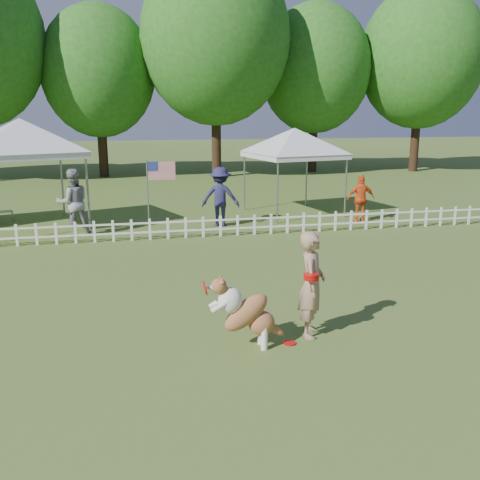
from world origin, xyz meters
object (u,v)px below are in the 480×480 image
(canopy_tent_left, at_px, (25,176))
(spectator_a, at_px, (73,203))
(frisbee_on_turf, at_px, (290,343))
(flag_pole, at_px, (148,199))
(spectator_c, at_px, (361,199))
(canopy_tent_right, at_px, (294,172))
(dog, at_px, (247,312))
(spectator_b, at_px, (220,197))
(handler, at_px, (312,284))

(canopy_tent_left, distance_m, spectator_a, 2.00)
(frisbee_on_turf, distance_m, flag_pole, 8.02)
(frisbee_on_turf, distance_m, spectator_c, 9.91)
(canopy_tent_right, bearing_deg, spectator_a, -176.42)
(spectator_a, bearing_deg, dog, 95.23)
(canopy_tent_right, distance_m, spectator_b, 3.22)
(spectator_b, bearing_deg, flag_pole, 44.10)
(frisbee_on_turf, bearing_deg, handler, 31.34)
(frisbee_on_turf, xyz_separation_m, canopy_tent_left, (-5.33, 9.61, 1.61))
(spectator_c, bearing_deg, frisbee_on_turf, 66.02)
(dog, bearing_deg, spectator_c, 56.30)
(dog, height_order, canopy_tent_right, canopy_tent_right)
(dog, height_order, spectator_b, spectator_b)
(canopy_tent_left, xyz_separation_m, spectator_c, (10.34, -1.09, -0.86))
(flag_pole, bearing_deg, handler, -74.54)
(dog, xyz_separation_m, canopy_tent_right, (3.98, 10.36, 0.87))
(spectator_a, bearing_deg, spectator_b, 170.84)
(flag_pole, xyz_separation_m, spectator_c, (6.80, 0.78, -0.33))
(handler, xyz_separation_m, frisbee_on_turf, (-0.42, -0.26, -0.85))
(spectator_c, bearing_deg, spectator_a, 7.26)
(canopy_tent_left, distance_m, canopy_tent_right, 8.67)
(spectator_a, bearing_deg, canopy_tent_right, 179.56)
(flag_pole, bearing_deg, spectator_c, 5.53)
(canopy_tent_left, bearing_deg, spectator_b, -27.53)
(canopy_tent_right, bearing_deg, dog, -122.62)
(canopy_tent_left, height_order, spectator_a, canopy_tent_left)
(spectator_c, bearing_deg, flag_pole, 13.02)
(canopy_tent_right, relative_size, flag_pole, 1.32)
(dog, height_order, canopy_tent_left, canopy_tent_left)
(frisbee_on_turf, xyz_separation_m, canopy_tent_right, (3.31, 10.34, 1.44))
(spectator_c, bearing_deg, handler, 67.44)
(canopy_tent_left, distance_m, spectator_c, 10.44)
(canopy_tent_right, bearing_deg, handler, -117.53)
(frisbee_on_turf, xyz_separation_m, spectator_c, (5.01, 8.52, 0.75))
(canopy_tent_left, distance_m, spectator_b, 5.90)
(canopy_tent_right, bearing_deg, frisbee_on_turf, -119.31)
(dog, bearing_deg, canopy_tent_right, 68.96)
(handler, relative_size, dog, 1.48)
(frisbee_on_turf, bearing_deg, spectator_c, 59.53)
(handler, height_order, spectator_b, spectator_b)
(flag_pole, relative_size, spectator_b, 1.19)
(handler, xyz_separation_m, spectator_b, (0.06, 8.63, 0.06))
(spectator_b, bearing_deg, canopy_tent_right, -135.55)
(handler, height_order, frisbee_on_turf, handler)
(dog, distance_m, canopy_tent_left, 10.74)
(spectator_a, bearing_deg, spectator_c, 165.17)
(dog, distance_m, spectator_a, 9.01)
(canopy_tent_left, height_order, canopy_tent_right, canopy_tent_left)
(dog, bearing_deg, spectator_b, 82.58)
(canopy_tent_left, height_order, spectator_b, canopy_tent_left)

